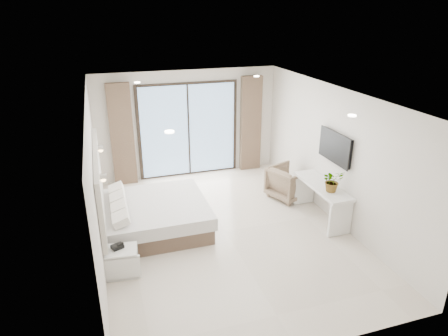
{
  "coord_description": "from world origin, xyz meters",
  "views": [
    {
      "loc": [
        -2.08,
        -6.48,
        4.1
      ],
      "look_at": [
        0.1,
        0.4,
        1.18
      ],
      "focal_mm": 32.0,
      "sensor_mm": 36.0,
      "label": 1
    }
  ],
  "objects": [
    {
      "name": "room_shell",
      "position": [
        -0.2,
        0.8,
        1.58
      ],
      "size": [
        4.62,
        6.22,
        2.72
      ],
      "color": "silver",
      "rests_on": "ground"
    },
    {
      "name": "armchair",
      "position": [
        1.85,
        1.01,
        0.41
      ],
      "size": [
        0.98,
        1.01,
        0.81
      ],
      "primitive_type": "imported",
      "rotation": [
        0.0,
        0.0,
        1.94
      ],
      "color": "#9B7A65",
      "rests_on": "ground"
    },
    {
      "name": "plant",
      "position": [
        2.04,
        -0.42,
        0.94
      ],
      "size": [
        0.42,
        0.46,
        0.34
      ],
      "primitive_type": "imported",
      "rotation": [
        0.0,
        0.0,
        -0.06
      ],
      "color": "#33662D",
      "rests_on": "console_desk"
    },
    {
      "name": "ground",
      "position": [
        0.0,
        0.0,
        0.0
      ],
      "size": [
        6.2,
        6.2,
        0.0
      ],
      "primitive_type": "plane",
      "color": "beige",
      "rests_on": "ground"
    },
    {
      "name": "console_desk",
      "position": [
        2.04,
        -0.09,
        0.56
      ],
      "size": [
        0.5,
        1.59,
        0.77
      ],
      "color": "white",
      "rests_on": "ground"
    },
    {
      "name": "nightstand",
      "position": [
        -2.02,
        -0.76,
        0.23
      ],
      "size": [
        0.55,
        0.48,
        0.46
      ],
      "rotation": [
        0.0,
        0.0,
        -0.12
      ],
      "color": "white",
      "rests_on": "ground"
    },
    {
      "name": "phone",
      "position": [
        -2.07,
        -0.71,
        0.5
      ],
      "size": [
        0.22,
        0.2,
        0.06
      ],
      "primitive_type": "cube",
      "rotation": [
        0.0,
        0.0,
        0.4
      ],
      "color": "black",
      "rests_on": "nightstand"
    },
    {
      "name": "bed",
      "position": [
        -1.31,
        0.52,
        0.3
      ],
      "size": [
        2.01,
        1.91,
        0.7
      ],
      "color": "brown",
      "rests_on": "ground"
    }
  ]
}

